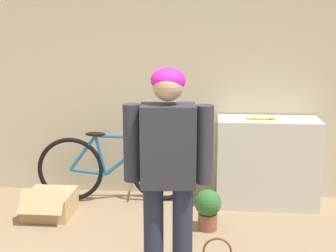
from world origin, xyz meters
name	(u,v)px	position (x,y,z in m)	size (l,w,h in m)	color
wall_back	(153,80)	(0.00, 2.70, 1.30)	(8.00, 0.07, 2.60)	beige
side_shelf	(267,162)	(1.25, 2.41, 0.47)	(1.05, 0.48, 0.94)	beige
person	(168,161)	(0.35, 0.72, 0.95)	(0.63, 0.28, 1.61)	#23283D
bicycle	(117,168)	(-0.36, 2.37, 0.38)	(1.72, 0.46, 0.79)	black
banana	(261,118)	(1.16, 2.36, 0.96)	(0.32, 0.09, 0.04)	#EAD64C
cardboard_box	(50,204)	(-0.96, 1.92, 0.12)	(0.46, 0.55, 0.33)	tan
potted_plant	(208,207)	(0.63, 1.71, 0.22)	(0.25, 0.25, 0.39)	brown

